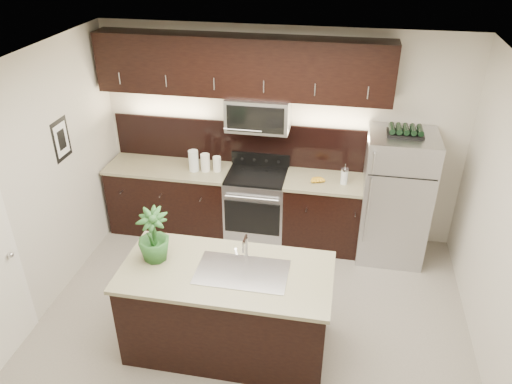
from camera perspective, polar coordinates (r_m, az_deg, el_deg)
ground at (r=5.43m, az=-0.65°, el=-15.30°), size 4.50×4.50×0.00m
room_walls at (r=4.39m, az=-2.29°, el=0.47°), size 4.52×4.02×2.71m
counter_run at (r=6.53m, az=-1.70°, el=-1.44°), size 3.51×0.65×0.94m
upper_fixtures at (r=5.98m, az=-1.39°, el=13.13°), size 3.49×0.40×1.66m
island at (r=4.95m, az=-3.28°, el=-13.19°), size 1.96×0.96×0.94m
sink_faucet at (r=4.61m, az=-1.59°, el=-8.93°), size 0.84×0.50×0.28m
refrigerator at (r=6.22m, az=15.61°, el=-0.62°), size 0.79×0.71×1.63m
wine_rack at (r=5.86m, az=16.74°, el=6.68°), size 0.40×0.25×0.10m
plant at (r=4.72m, az=-11.67°, el=-4.86°), size 0.31×0.31×0.53m
canisters at (r=6.33m, az=-6.14°, el=3.43°), size 0.41×0.16×0.27m
french_press at (r=6.09m, az=10.06°, el=1.77°), size 0.09×0.09×0.26m
bananas at (r=6.10m, az=6.56°, el=1.39°), size 0.22×0.20×0.06m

